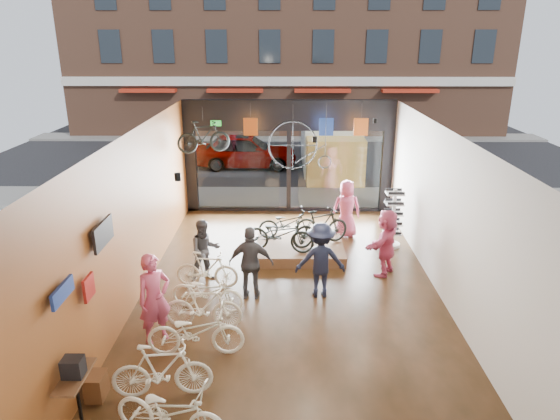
{
  "coord_description": "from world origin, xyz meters",
  "views": [
    {
      "loc": [
        -0.13,
        -10.46,
        5.75
      ],
      "look_at": [
        -0.25,
        1.4,
        1.6
      ],
      "focal_mm": 32.0,
      "sensor_mm": 36.0,
      "label": 1
    }
  ],
  "objects_px": {
    "box_truck": "(331,142)",
    "customer_1": "(205,251)",
    "floor_bike_4": "(207,292)",
    "hung_bike": "(204,137)",
    "floor_bike_0": "(171,412)",
    "customer_0": "(154,299)",
    "display_bike_mid": "(321,227)",
    "sunglasses_rack": "(393,218)",
    "street_car": "(245,151)",
    "floor_bike_3": "(203,306)",
    "floor_bike_5": "(207,270)",
    "floor_bike_1": "(162,371)",
    "penny_farthing": "(303,147)",
    "customer_5": "(386,242)",
    "customer_3": "(321,260)",
    "customer_4": "(346,209)",
    "display_bike_right": "(287,223)",
    "display_platform": "(300,250)",
    "floor_bike_2": "(196,332)",
    "customer_2": "(251,263)",
    "display_bike_left": "(280,234)"
  },
  "relations": [
    {
      "from": "customer_3",
      "to": "customer_4",
      "type": "distance_m",
      "value": 3.79
    },
    {
      "from": "box_truck",
      "to": "floor_bike_0",
      "type": "bearing_deg",
      "value": -103.43
    },
    {
      "from": "street_car",
      "to": "customer_2",
      "type": "bearing_deg",
      "value": -175.06
    },
    {
      "from": "box_truck",
      "to": "customer_5",
      "type": "distance_m",
      "value": 9.93
    },
    {
      "from": "floor_bike_4",
      "to": "customer_1",
      "type": "xyz_separation_m",
      "value": [
        -0.25,
        1.43,
        0.35
      ]
    },
    {
      "from": "sunglasses_rack",
      "to": "penny_farthing",
      "type": "distance_m",
      "value": 3.58
    },
    {
      "from": "display_bike_left",
      "to": "customer_4",
      "type": "bearing_deg",
      "value": -36.3
    },
    {
      "from": "floor_bike_5",
      "to": "penny_farthing",
      "type": "bearing_deg",
      "value": -23.04
    },
    {
      "from": "street_car",
      "to": "display_bike_mid",
      "type": "relative_size",
      "value": 2.67
    },
    {
      "from": "display_bike_mid",
      "to": "sunglasses_rack",
      "type": "relative_size",
      "value": 1.01
    },
    {
      "from": "floor_bike_0",
      "to": "street_car",
      "type": "bearing_deg",
      "value": 14.99
    },
    {
      "from": "floor_bike_0",
      "to": "customer_3",
      "type": "xyz_separation_m",
      "value": [
        2.51,
        4.43,
        0.43
      ]
    },
    {
      "from": "customer_1",
      "to": "customer_4",
      "type": "bearing_deg",
      "value": 13.05
    },
    {
      "from": "floor_bike_2",
      "to": "customer_1",
      "type": "distance_m",
      "value": 3.11
    },
    {
      "from": "customer_1",
      "to": "penny_farthing",
      "type": "bearing_deg",
      "value": 34.07
    },
    {
      "from": "customer_0",
      "to": "hung_bike",
      "type": "height_order",
      "value": "hung_bike"
    },
    {
      "from": "floor_bike_2",
      "to": "hung_bike",
      "type": "height_order",
      "value": "hung_bike"
    },
    {
      "from": "floor_bike_3",
      "to": "hung_bike",
      "type": "distance_m",
      "value": 6.19
    },
    {
      "from": "floor_bike_3",
      "to": "customer_2",
      "type": "height_order",
      "value": "customer_2"
    },
    {
      "from": "street_car",
      "to": "display_bike_right",
      "type": "relative_size",
      "value": 2.83
    },
    {
      "from": "floor_bike_2",
      "to": "display_bike_right",
      "type": "relative_size",
      "value": 1.12
    },
    {
      "from": "box_truck",
      "to": "customer_1",
      "type": "height_order",
      "value": "box_truck"
    },
    {
      "from": "display_bike_left",
      "to": "customer_5",
      "type": "xyz_separation_m",
      "value": [
        2.68,
        -0.7,
        0.07
      ]
    },
    {
      "from": "box_truck",
      "to": "floor_bike_1",
      "type": "xyz_separation_m",
      "value": [
        -4.04,
        -14.56,
        -0.9
      ]
    },
    {
      "from": "penny_farthing",
      "to": "hung_bike",
      "type": "relative_size",
      "value": 1.21
    },
    {
      "from": "display_bike_right",
      "to": "penny_farthing",
      "type": "height_order",
      "value": "penny_farthing"
    },
    {
      "from": "display_bike_mid",
      "to": "customer_0",
      "type": "distance_m",
      "value": 5.43
    },
    {
      "from": "floor_bike_4",
      "to": "customer_4",
      "type": "distance_m",
      "value": 5.61
    },
    {
      "from": "customer_5",
      "to": "floor_bike_5",
      "type": "bearing_deg",
      "value": -47.93
    },
    {
      "from": "customer_0",
      "to": "hung_bike",
      "type": "relative_size",
      "value": 1.17
    },
    {
      "from": "floor_bike_3",
      "to": "floor_bike_5",
      "type": "bearing_deg",
      "value": 8.6
    },
    {
      "from": "display_platform",
      "to": "display_bike_right",
      "type": "distance_m",
      "value": 0.88
    },
    {
      "from": "street_car",
      "to": "floor_bike_2",
      "type": "xyz_separation_m",
      "value": [
        0.14,
        -14.37,
        -0.31
      ]
    },
    {
      "from": "floor_bike_0",
      "to": "floor_bike_5",
      "type": "distance_m",
      "value": 4.81
    },
    {
      "from": "display_bike_mid",
      "to": "display_bike_right",
      "type": "bearing_deg",
      "value": 31.19
    },
    {
      "from": "display_bike_left",
      "to": "penny_farthing",
      "type": "bearing_deg",
      "value": -1.8
    },
    {
      "from": "customer_2",
      "to": "hung_bike",
      "type": "bearing_deg",
      "value": -66.05
    },
    {
      "from": "floor_bike_1",
      "to": "penny_farthing",
      "type": "relative_size",
      "value": 0.88
    },
    {
      "from": "floor_bike_4",
      "to": "customer_5",
      "type": "bearing_deg",
      "value": -54.34
    },
    {
      "from": "customer_3",
      "to": "floor_bike_2",
      "type": "bearing_deg",
      "value": 40.91
    },
    {
      "from": "street_car",
      "to": "floor_bike_1",
      "type": "xyz_separation_m",
      "value": [
        -0.22,
        -15.56,
        -0.29
      ]
    },
    {
      "from": "display_bike_mid",
      "to": "display_bike_right",
      "type": "xyz_separation_m",
      "value": [
        -0.91,
        0.54,
        -0.09
      ]
    },
    {
      "from": "customer_3",
      "to": "penny_farthing",
      "type": "height_order",
      "value": "penny_farthing"
    },
    {
      "from": "floor_bike_0",
      "to": "customer_0",
      "type": "height_order",
      "value": "customer_0"
    },
    {
      "from": "floor_bike_4",
      "to": "hung_bike",
      "type": "relative_size",
      "value": 1.05
    },
    {
      "from": "display_bike_mid",
      "to": "customer_4",
      "type": "distance_m",
      "value": 1.63
    },
    {
      "from": "customer_1",
      "to": "customer_5",
      "type": "height_order",
      "value": "customer_5"
    },
    {
      "from": "penny_farthing",
      "to": "display_bike_right",
      "type": "bearing_deg",
      "value": -103.56
    },
    {
      "from": "floor_bike_2",
      "to": "penny_farthing",
      "type": "height_order",
      "value": "penny_farthing"
    },
    {
      "from": "display_platform",
      "to": "customer_5",
      "type": "xyz_separation_m",
      "value": [
        2.13,
        -1.1,
        0.71
      ]
    }
  ]
}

